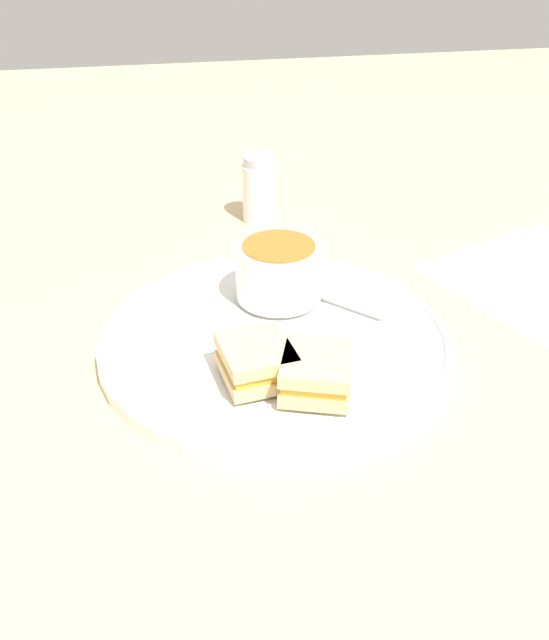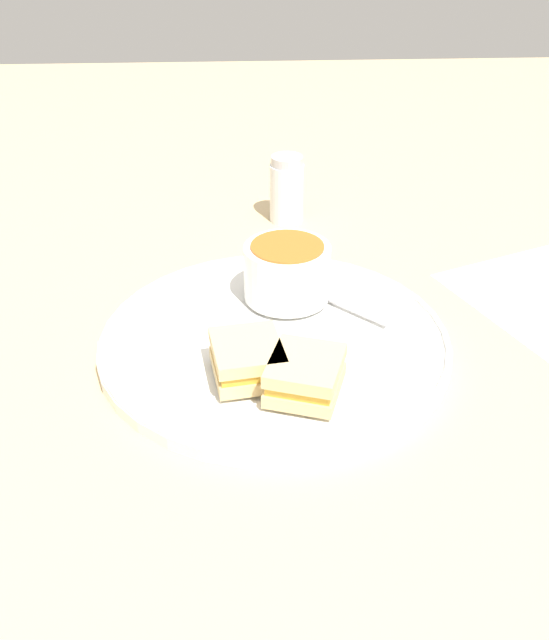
% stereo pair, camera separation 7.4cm
% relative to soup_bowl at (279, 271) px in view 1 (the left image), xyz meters
% --- Properties ---
extents(ground_plane, '(2.40, 2.40, 0.00)m').
position_rel_soup_bowl_xyz_m(ground_plane, '(0.02, 0.07, -0.05)').
color(ground_plane, '#D1B27F').
extents(plate, '(0.35, 0.35, 0.02)m').
position_rel_soup_bowl_xyz_m(plate, '(0.02, 0.07, -0.04)').
color(plate, white).
rests_on(plate, ground_plane).
extents(soup_bowl, '(0.09, 0.09, 0.06)m').
position_rel_soup_bowl_xyz_m(soup_bowl, '(0.00, 0.00, 0.00)').
color(soup_bowl, white).
rests_on(soup_bowl, plate).
extents(spoon, '(0.08, 0.08, 0.01)m').
position_rel_soup_bowl_xyz_m(spoon, '(-0.04, 0.01, -0.03)').
color(spoon, silver).
rests_on(spoon, plate).
extents(sandwich_half_near, '(0.07, 0.08, 0.03)m').
position_rel_soup_bowl_xyz_m(sandwich_half_near, '(0.05, 0.14, -0.01)').
color(sandwich_half_near, '#DBBC7F').
rests_on(sandwich_half_near, plate).
extents(sandwich_half_far, '(0.08, 0.09, 0.03)m').
position_rel_soup_bowl_xyz_m(sandwich_half_far, '(-0.01, 0.17, -0.01)').
color(sandwich_half_far, '#DBBC7F').
rests_on(sandwich_half_far, plate).
extents(salt_shaker, '(0.05, 0.05, 0.09)m').
position_rel_soup_bowl_xyz_m(salt_shaker, '(-0.02, -0.23, -0.00)').
color(salt_shaker, silver).
rests_on(salt_shaker, ground_plane).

